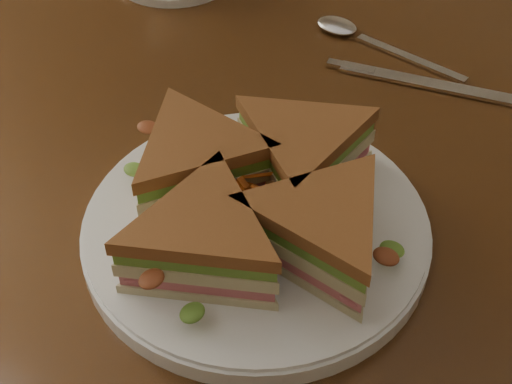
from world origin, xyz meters
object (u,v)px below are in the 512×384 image
table (338,239)px  knife (423,83)px  plate (256,229)px  sandwich_wedges (256,197)px  spoon (354,34)px

table → knife: bearing=91.9°
plate → knife: 0.27m
table → knife: knife is taller
table → sandwich_wedges: sandwich_wedges is taller
table → plate: plate is taller
table → knife: size_ratio=5.75×
table → plate: bearing=-96.2°
plate → knife: (0.01, 0.27, -0.01)m
plate → knife: plate is taller
plate → sandwich_wedges: sandwich_wedges is taller
spoon → knife: size_ratio=0.88×
plate → sandwich_wedges: size_ratio=1.08×
spoon → sandwich_wedges: bearing=-70.7°
table → spoon: spoon is taller
knife → sandwich_wedges: bearing=-109.4°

